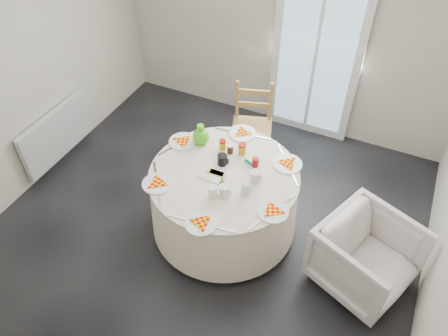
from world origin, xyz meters
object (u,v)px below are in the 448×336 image
at_px(green_pitcher, 201,131).
at_px(wooden_chair, 252,128).
at_px(radiator, 57,134).
at_px(table, 224,201).
at_px(armchair, 368,254).

bearing_deg(green_pitcher, wooden_chair, 89.19).
bearing_deg(radiator, table, -2.71).
xyz_separation_m(armchair, green_pitcher, (-1.73, 0.33, 0.48)).
height_order(radiator, green_pitcher, green_pitcher).
bearing_deg(table, wooden_chair, 98.03).
distance_m(radiator, table, 2.09).
bearing_deg(table, green_pitcher, 142.23).
xyz_separation_m(wooden_chair, green_pitcher, (-0.24, -0.72, 0.40)).
height_order(wooden_chair, armchair, wooden_chair).
bearing_deg(green_pitcher, radiator, -156.21).
xyz_separation_m(radiator, wooden_chair, (1.94, 0.92, 0.09)).
bearing_deg(green_pitcher, table, -20.51).
bearing_deg(armchair, wooden_chair, 77.11).
bearing_deg(green_pitcher, armchair, 6.35).
relative_size(wooden_chair, green_pitcher, 4.58).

